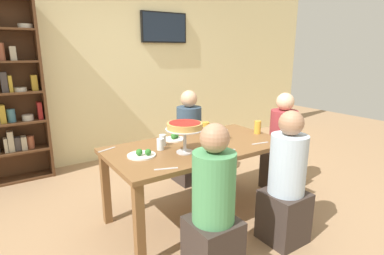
# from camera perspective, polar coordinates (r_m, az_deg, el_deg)

# --- Properties ---
(ground_plane) EXTENTS (12.00, 12.00, 0.00)m
(ground_plane) POSITION_cam_1_polar(r_m,az_deg,el_deg) (3.16, 1.04, -16.21)
(ground_plane) COLOR #9E7A56
(rear_partition) EXTENTS (8.00, 0.12, 2.80)m
(rear_partition) POSITION_cam_1_polar(r_m,az_deg,el_deg) (4.71, -14.57, 11.38)
(rear_partition) COLOR beige
(rear_partition) RESTS_ON ground_plane
(dining_table) EXTENTS (1.69, 0.89, 0.74)m
(dining_table) POSITION_cam_1_polar(r_m,az_deg,el_deg) (2.89, 1.10, -5.01)
(dining_table) COLOR brown
(dining_table) RESTS_ON ground_plane
(television) EXTENTS (0.77, 0.05, 0.46)m
(television) POSITION_cam_1_polar(r_m,az_deg,el_deg) (4.96, -5.27, 18.26)
(television) COLOR black
(diner_near_left) EXTENTS (0.34, 0.34, 1.15)m
(diner_near_left) POSITION_cam_1_polar(r_m,az_deg,el_deg) (2.21, 4.02, -16.04)
(diner_near_left) COLOR #382D28
(diner_near_left) RESTS_ON ground_plane
(diner_near_right) EXTENTS (0.34, 0.34, 1.15)m
(diner_near_right) POSITION_cam_1_polar(r_m,az_deg,el_deg) (2.70, 17.28, -10.78)
(diner_near_right) COLOR #382D28
(diner_near_right) RESTS_ON ground_plane
(diner_far_right) EXTENTS (0.34, 0.34, 1.15)m
(diner_far_right) POSITION_cam_1_polar(r_m,az_deg,el_deg) (3.73, -0.56, -3.06)
(diner_far_right) COLOR #382D28
(diner_far_right) RESTS_ON ground_plane
(diner_head_east) EXTENTS (0.34, 0.34, 1.15)m
(diner_head_east) POSITION_cam_1_polar(r_m,az_deg,el_deg) (3.68, 16.53, -3.92)
(diner_head_east) COLOR #382D28
(diner_head_east) RESTS_ON ground_plane
(deep_dish_pizza_stand) EXTENTS (0.34, 0.34, 0.27)m
(deep_dish_pizza_stand) POSITION_cam_1_polar(r_m,az_deg,el_deg) (2.59, -1.37, -0.01)
(deep_dish_pizza_stand) COLOR silver
(deep_dish_pizza_stand) RESTS_ON dining_table
(salad_plate_near_diner) EXTENTS (0.21, 0.21, 0.07)m
(salad_plate_near_diner) POSITION_cam_1_polar(r_m,az_deg,el_deg) (3.03, -3.35, -1.83)
(salad_plate_near_diner) COLOR white
(salad_plate_near_diner) RESTS_ON dining_table
(salad_plate_far_diner) EXTENTS (0.24, 0.24, 0.07)m
(salad_plate_far_diner) POSITION_cam_1_polar(r_m,az_deg,el_deg) (2.59, -9.39, -5.02)
(salad_plate_far_diner) COLOR white
(salad_plate_far_diner) RESTS_ON dining_table
(beer_glass_amber_tall) EXTENTS (0.08, 0.08, 0.16)m
(beer_glass_amber_tall) POSITION_cam_1_polar(r_m,az_deg,el_deg) (3.10, 2.59, -0.41)
(beer_glass_amber_tall) COLOR gold
(beer_glass_amber_tall) RESTS_ON dining_table
(beer_glass_amber_short) EXTENTS (0.07, 0.07, 0.14)m
(beer_glass_amber_short) POSITION_cam_1_polar(r_m,az_deg,el_deg) (3.31, 12.26, 0.06)
(beer_glass_amber_short) COLOR gold
(beer_glass_amber_short) RESTS_ON dining_table
(water_glass_clear_near) EXTENTS (0.07, 0.07, 0.10)m
(water_glass_clear_near) POSITION_cam_1_polar(r_m,az_deg,el_deg) (2.73, -5.99, -3.15)
(water_glass_clear_near) COLOR white
(water_glass_clear_near) RESTS_ON dining_table
(water_glass_clear_far) EXTENTS (0.06, 0.06, 0.11)m
(water_glass_clear_far) POSITION_cam_1_polar(r_m,az_deg,el_deg) (2.84, -5.56, -2.40)
(water_glass_clear_far) COLOR white
(water_glass_clear_far) RESTS_ON dining_table
(water_glass_clear_spare) EXTENTS (0.07, 0.07, 0.10)m
(water_glass_clear_spare) POSITION_cam_1_polar(r_m,az_deg,el_deg) (3.04, 6.07, -1.32)
(water_glass_clear_spare) COLOR white
(water_glass_clear_spare) RESTS_ON dining_table
(cutlery_fork_near) EXTENTS (0.18, 0.05, 0.00)m
(cutlery_fork_near) POSITION_cam_1_polar(r_m,az_deg,el_deg) (2.98, 12.72, -2.90)
(cutlery_fork_near) COLOR silver
(cutlery_fork_near) RESTS_ON dining_table
(cutlery_knife_near) EXTENTS (0.18, 0.06, 0.00)m
(cutlery_knife_near) POSITION_cam_1_polar(r_m,az_deg,el_deg) (3.37, 4.14, -0.56)
(cutlery_knife_near) COLOR silver
(cutlery_knife_near) RESTS_ON dining_table
(cutlery_fork_far) EXTENTS (0.18, 0.08, 0.00)m
(cutlery_fork_far) POSITION_cam_1_polar(r_m,az_deg,el_deg) (2.83, -15.76, -4.03)
(cutlery_fork_far) COLOR silver
(cutlery_fork_far) RESTS_ON dining_table
(cutlery_knife_far) EXTENTS (0.18, 0.07, 0.00)m
(cutlery_knife_far) POSITION_cam_1_polar(r_m,az_deg,el_deg) (2.72, 6.38, -4.29)
(cutlery_knife_far) COLOR silver
(cutlery_knife_far) RESTS_ON dining_table
(cutlery_spare_fork) EXTENTS (0.17, 0.08, 0.00)m
(cutlery_spare_fork) POSITION_cam_1_polar(r_m,az_deg,el_deg) (2.31, -4.91, -7.75)
(cutlery_spare_fork) COLOR silver
(cutlery_spare_fork) RESTS_ON dining_table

